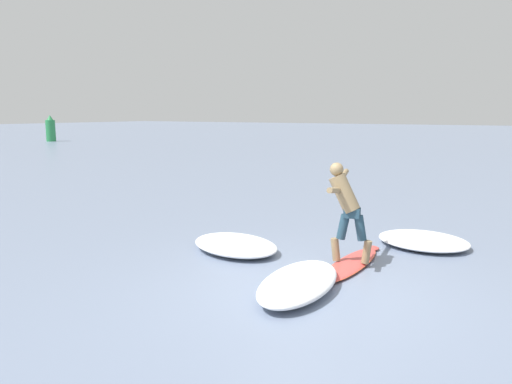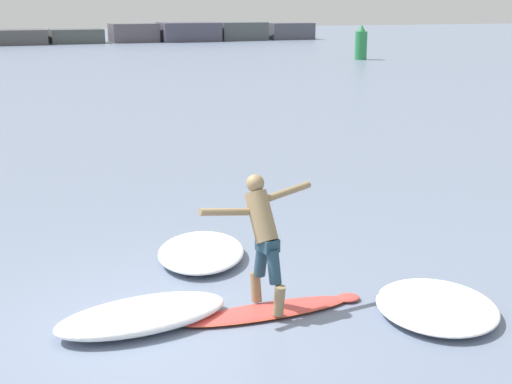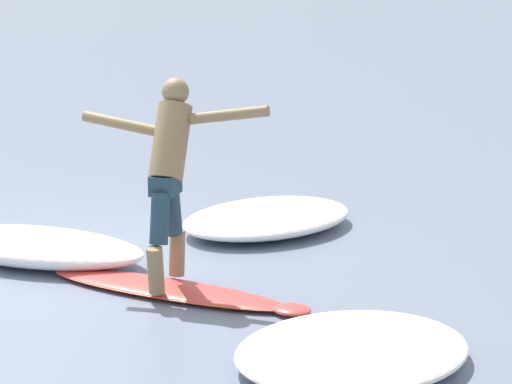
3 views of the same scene
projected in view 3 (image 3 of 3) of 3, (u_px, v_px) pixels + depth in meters
ground_plane at (44, 265)px, 10.67m from camera, size 200.00×200.00×0.00m
surfboard at (171, 289)px, 9.87m from camera, size 2.42×0.55×0.21m
surfer at (170, 164)px, 9.76m from camera, size 1.58×0.80×1.66m
wave_foam_at_tail at (35, 247)px, 10.75m from camera, size 2.22×1.23×0.27m
wave_foam_at_nose at (352, 351)px, 8.32m from camera, size 1.93×2.11×0.20m
wave_foam_beside at (267, 218)px, 11.82m from camera, size 1.83×2.18×0.24m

